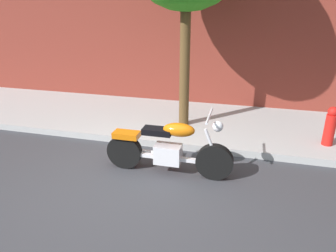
{
  "coord_description": "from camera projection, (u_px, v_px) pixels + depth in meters",
  "views": [
    {
      "loc": [
        1.64,
        -4.14,
        2.71
      ],
      "look_at": [
        0.44,
        0.41,
        0.85
      ],
      "focal_mm": 33.68,
      "sensor_mm": 36.0,
      "label": 1
    }
  ],
  "objects": [
    {
      "name": "ground_plane",
      "position": [
        135.0,
        181.0,
        5.1
      ],
      "size": [
        60.0,
        60.0,
        0.0
      ],
      "primitive_type": "plane",
      "color": "#38383D"
    },
    {
      "name": "motorcycle",
      "position": [
        168.0,
        149.0,
        5.21
      ],
      "size": [
        2.16,
        0.7,
        1.1
      ],
      "color": "black",
      "rests_on": "ground"
    },
    {
      "name": "fire_hydrant",
      "position": [
        330.0,
        129.0,
        5.98
      ],
      "size": [
        0.2,
        0.2,
        0.91
      ],
      "color": "red",
      "rests_on": "ground"
    },
    {
      "name": "sidewalk",
      "position": [
        175.0,
        121.0,
        7.51
      ],
      "size": [
        23.87,
        2.78,
        0.14
      ],
      "primitive_type": "cube",
      "color": "#AAAAAA",
      "rests_on": "ground"
    }
  ]
}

